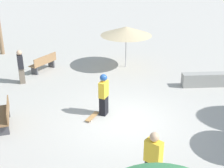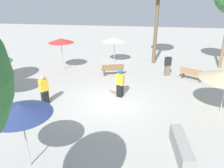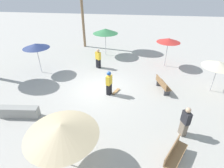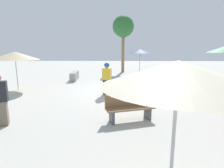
# 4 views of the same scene
# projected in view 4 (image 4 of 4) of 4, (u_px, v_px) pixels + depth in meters

# --- Properties ---
(ground_plane) EXTENTS (60.00, 60.00, 0.00)m
(ground_plane) POSITION_uv_depth(u_px,v_px,m) (116.00, 91.00, 9.95)
(ground_plane) COLOR #B2AFA8
(skater_main) EXTENTS (0.50, 0.39, 1.66)m
(skater_main) POSITION_uv_depth(u_px,v_px,m) (107.00, 77.00, 9.08)
(skater_main) COLOR black
(skater_main) RESTS_ON ground_plane
(skateboard) EXTENTS (0.81, 0.50, 0.07)m
(skateboard) POSITION_uv_depth(u_px,v_px,m) (112.00, 95.00, 8.81)
(skateboard) COLOR #B7844C
(skateboard) RESTS_ON ground_plane
(concrete_ledge) EXTENTS (0.64, 2.19, 0.62)m
(concrete_ledge) POSITION_uv_depth(u_px,v_px,m) (75.00, 76.00, 13.74)
(concrete_ledge) COLOR gray
(concrete_ledge) RESTS_ON ground_plane
(bench_near) EXTENTS (1.66, 0.90, 0.85)m
(bench_near) POSITION_uv_depth(u_px,v_px,m) (130.00, 108.00, 5.70)
(bench_near) COLOR #47474C
(bench_near) RESTS_ON ground_plane
(shade_umbrella_tan) EXTENTS (2.68, 2.68, 2.20)m
(shade_umbrella_tan) POSITION_uv_depth(u_px,v_px,m) (15.00, 56.00, 9.92)
(shade_umbrella_tan) COLOR #B7B7BC
(shade_umbrella_tan) RESTS_ON ground_plane
(shade_umbrella_navy) EXTENTS (1.99, 1.99, 2.39)m
(shade_umbrella_navy) POSITION_uv_depth(u_px,v_px,m) (140.00, 51.00, 14.59)
(shade_umbrella_navy) COLOR #B7B7BC
(shade_umbrella_navy) RESTS_ON ground_plane
(shade_umbrella_cream) EXTENTS (2.00, 2.00, 2.13)m
(shade_umbrella_cream) POSITION_uv_depth(u_px,v_px,m) (178.00, 74.00, 2.21)
(shade_umbrella_cream) COLOR #B7B7BC
(shade_umbrella_cream) RESTS_ON ground_plane
(palm_tree_left) EXTENTS (2.20, 2.20, 5.82)m
(palm_tree_left) POSITION_uv_depth(u_px,v_px,m) (123.00, 27.00, 17.95)
(palm_tree_left) COLOR #896B4C
(palm_tree_left) RESTS_ON ground_plane
(bystander_watching) EXTENTS (0.50, 0.39, 1.61)m
(bystander_watching) POSITION_uv_depth(u_px,v_px,m) (0.00, 100.00, 5.21)
(bystander_watching) COLOR #726656
(bystander_watching) RESTS_ON ground_plane
(bystander_far) EXTENTS (0.47, 0.51, 1.65)m
(bystander_far) POSITION_uv_depth(u_px,v_px,m) (173.00, 75.00, 10.45)
(bystander_far) COLOR black
(bystander_far) RESTS_ON ground_plane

